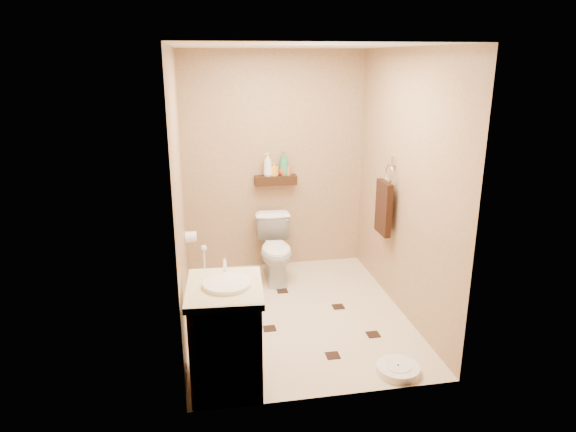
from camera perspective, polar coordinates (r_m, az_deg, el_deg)
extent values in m
plane|color=beige|center=(4.92, 0.86, -10.79)|extent=(2.50, 2.50, 0.00)
cube|color=tan|center=(5.68, -1.52, 5.96)|extent=(2.00, 0.04, 2.40)
cube|color=tan|center=(3.32, 5.12, -2.45)|extent=(2.00, 0.04, 2.40)
cube|color=tan|center=(4.41, -11.94, 2.22)|extent=(0.04, 2.50, 2.40)
cube|color=tan|center=(4.77, 12.81, 3.33)|extent=(0.04, 2.50, 2.40)
cube|color=silver|center=(4.34, 1.01, 18.39)|extent=(2.00, 2.50, 0.02)
cube|color=#331E0D|center=(5.65, -1.38, 4.01)|extent=(0.46, 0.14, 0.10)
cube|color=black|center=(4.68, -2.06, -12.38)|extent=(0.11, 0.11, 0.01)
cube|color=black|center=(5.06, 5.61, -10.00)|extent=(0.11, 0.11, 0.01)
cube|color=black|center=(4.32, 4.99, -15.18)|extent=(0.11, 0.11, 0.01)
cube|color=black|center=(5.29, -6.63, -8.78)|extent=(0.11, 0.11, 0.01)
cube|color=black|center=(4.64, 9.44, -12.85)|extent=(0.11, 0.11, 0.01)
cube|color=black|center=(5.35, -0.64, -8.33)|extent=(0.11, 0.11, 0.01)
imported|color=white|center=(5.52, -1.36, -3.71)|extent=(0.40, 0.68, 0.68)
cube|color=brown|center=(3.84, -6.85, -13.32)|extent=(0.53, 0.64, 0.74)
cube|color=#F5ECB1|center=(3.66, -7.07, -8.03)|extent=(0.57, 0.68, 0.05)
cylinder|color=white|center=(3.65, -6.79, -7.61)|extent=(0.34, 0.34, 0.05)
cylinder|color=silver|center=(3.81, -7.03, -5.47)|extent=(0.03, 0.03, 0.11)
cylinder|color=white|center=(4.18, 12.12, -16.32)|extent=(0.36, 0.36, 0.06)
cylinder|color=white|center=(4.16, 12.15, -15.94)|extent=(0.20, 0.20, 0.01)
cylinder|color=#1A6668|center=(5.60, -9.19, -6.78)|extent=(0.10, 0.10, 0.11)
cylinder|color=white|center=(5.53, -9.29, -4.92)|extent=(0.02, 0.02, 0.30)
sphere|color=white|center=(5.47, -9.36, -3.54)|extent=(0.07, 0.07, 0.07)
cube|color=silver|center=(4.96, 11.68, 6.04)|extent=(0.03, 0.06, 0.08)
torus|color=silver|center=(4.97, 11.22, 4.68)|extent=(0.02, 0.19, 0.19)
cube|color=black|center=(5.04, 10.57, 0.89)|extent=(0.06, 0.30, 0.52)
cylinder|color=white|center=(5.20, -10.73, -2.30)|extent=(0.11, 0.11, 0.11)
cylinder|color=silver|center=(5.18, -11.21, -1.70)|extent=(0.04, 0.02, 0.02)
imported|color=white|center=(5.59, -2.28, 5.73)|extent=(0.13, 0.13, 0.25)
imported|color=yellow|center=(5.62, -1.57, 5.23)|extent=(0.09, 0.09, 0.15)
imported|color=red|center=(5.63, -0.52, 5.19)|extent=(0.13, 0.13, 0.13)
imported|color=#2F8F52|center=(5.62, -0.44, 5.85)|extent=(0.14, 0.14, 0.26)
imported|color=#CA6E43|center=(5.64, -0.05, 5.29)|extent=(0.09, 0.09, 0.15)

